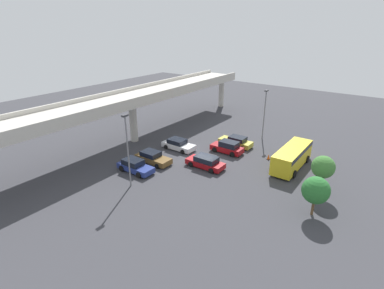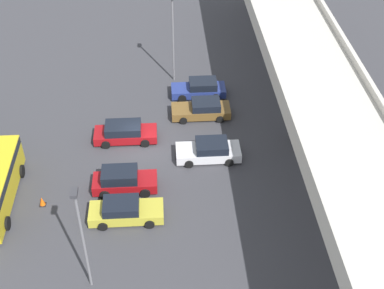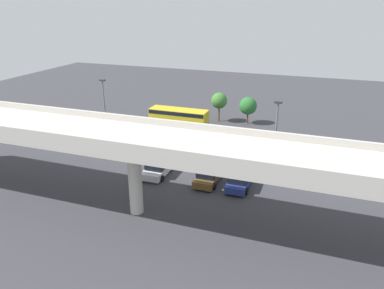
{
  "view_description": "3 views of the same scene",
  "coord_description": "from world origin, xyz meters",
  "px_view_note": "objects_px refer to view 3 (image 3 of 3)",
  "views": [
    {
      "loc": [
        -29.02,
        -19.46,
        16.51
      ],
      "look_at": [
        -0.41,
        1.36,
        2.16
      ],
      "focal_mm": 28.0,
      "sensor_mm": 36.0,
      "label": 1
    },
    {
      "loc": [
        31.82,
        1.88,
        25.94
      ],
      "look_at": [
        0.78,
        3.82,
        0.85
      ],
      "focal_mm": 50.0,
      "sensor_mm": 36.0,
      "label": 2
    },
    {
      "loc": [
        -13.63,
        36.46,
        16.6
      ],
      "look_at": [
        -1.16,
        2.07,
        2.47
      ],
      "focal_mm": 35.0,
      "sensor_mm": 36.0,
      "label": 3
    }
  ],
  "objects_px": {
    "parked_car_4": "(158,143)",
    "parked_car_0": "(240,180)",
    "shuttle_bus": "(179,116)",
    "parked_car_3": "(159,168)",
    "lamp_post_near_aisle": "(275,136)",
    "parked_car_2": "(202,149)",
    "traffic_cone": "(166,131)",
    "parked_car_5": "(136,141)",
    "tree_front_centre": "(219,101)",
    "lamp_post_mid_lot": "(104,104)",
    "parked_car_1": "(209,175)",
    "tree_front_left": "(248,106)"
  },
  "relations": [
    {
      "from": "parked_car_4",
      "to": "parked_car_0",
      "type": "bearing_deg",
      "value": 61.7
    },
    {
      "from": "parked_car_0",
      "to": "shuttle_bus",
      "type": "xyz_separation_m",
      "value": [
        12.15,
        -14.75,
        0.83
      ]
    },
    {
      "from": "parked_car_3",
      "to": "lamp_post_near_aisle",
      "type": "xyz_separation_m",
      "value": [
        -11.14,
        -2.22,
        4.05
      ]
    },
    {
      "from": "parked_car_2",
      "to": "traffic_cone",
      "type": "distance_m",
      "value": 8.67
    },
    {
      "from": "parked_car_2",
      "to": "parked_car_0",
      "type": "bearing_deg",
      "value": 43.16
    },
    {
      "from": "parked_car_2",
      "to": "parked_car_5",
      "type": "xyz_separation_m",
      "value": [
        8.39,
        0.3,
        -0.03
      ]
    },
    {
      "from": "tree_front_centre",
      "to": "parked_car_5",
      "type": "bearing_deg",
      "value": 63.5
    },
    {
      "from": "parked_car_3",
      "to": "lamp_post_mid_lot",
      "type": "distance_m",
      "value": 14.0
    },
    {
      "from": "parked_car_2",
      "to": "tree_front_centre",
      "type": "height_order",
      "value": "tree_front_centre"
    },
    {
      "from": "parked_car_3",
      "to": "parked_car_1",
      "type": "bearing_deg",
      "value": -88.88
    },
    {
      "from": "parked_car_5",
      "to": "traffic_cone",
      "type": "relative_size",
      "value": 6.93
    },
    {
      "from": "shuttle_bus",
      "to": "lamp_post_near_aisle",
      "type": "xyz_separation_m",
      "value": [
        -14.86,
        12.61,
        3.2
      ]
    },
    {
      "from": "parked_car_2",
      "to": "parked_car_4",
      "type": "distance_m",
      "value": 5.57
    },
    {
      "from": "parked_car_5",
      "to": "parked_car_0",
      "type": "bearing_deg",
      "value": 67.36
    },
    {
      "from": "parked_car_1",
      "to": "lamp_post_mid_lot",
      "type": "relative_size",
      "value": 0.64
    },
    {
      "from": "parked_car_4",
      "to": "lamp_post_mid_lot",
      "type": "height_order",
      "value": "lamp_post_mid_lot"
    },
    {
      "from": "parked_car_3",
      "to": "shuttle_bus",
      "type": "height_order",
      "value": "shuttle_bus"
    },
    {
      "from": "parked_car_5",
      "to": "shuttle_bus",
      "type": "xyz_separation_m",
      "value": [
        -2.1,
        -8.8,
        0.85
      ]
    },
    {
      "from": "parked_car_4",
      "to": "tree_front_left",
      "type": "relative_size",
      "value": 1.15
    },
    {
      "from": "shuttle_bus",
      "to": "traffic_cone",
      "type": "relative_size",
      "value": 11.62
    },
    {
      "from": "parked_car_3",
      "to": "tree_front_left",
      "type": "bearing_deg",
      "value": -14.04
    },
    {
      "from": "lamp_post_near_aisle",
      "to": "tree_front_centre",
      "type": "height_order",
      "value": "lamp_post_near_aisle"
    },
    {
      "from": "parked_car_3",
      "to": "traffic_cone",
      "type": "xyz_separation_m",
      "value": [
        4.23,
        -11.69,
        -0.36
      ]
    },
    {
      "from": "parked_car_0",
      "to": "shuttle_bus",
      "type": "height_order",
      "value": "shuttle_bus"
    },
    {
      "from": "parked_car_2",
      "to": "lamp_post_near_aisle",
      "type": "relative_size",
      "value": 0.6
    },
    {
      "from": "parked_car_4",
      "to": "traffic_cone",
      "type": "height_order",
      "value": "parked_car_4"
    },
    {
      "from": "tree_front_left",
      "to": "parked_car_2",
      "type": "bearing_deg",
      "value": 79.98
    },
    {
      "from": "parked_car_3",
      "to": "lamp_post_near_aisle",
      "type": "distance_m",
      "value": 12.06
    },
    {
      "from": "parked_car_5",
      "to": "shuttle_bus",
      "type": "distance_m",
      "value": 9.09
    },
    {
      "from": "parked_car_4",
      "to": "lamp_post_near_aisle",
      "type": "xyz_separation_m",
      "value": [
        -14.14,
        4.01,
        3.94
      ]
    },
    {
      "from": "lamp_post_near_aisle",
      "to": "lamp_post_mid_lot",
      "type": "xyz_separation_m",
      "value": [
        22.12,
        -5.62,
        -0.29
      ]
    },
    {
      "from": "tree_front_left",
      "to": "traffic_cone",
      "type": "distance_m",
      "value": 12.45
    },
    {
      "from": "parked_car_5",
      "to": "lamp_post_mid_lot",
      "type": "relative_size",
      "value": 0.64
    },
    {
      "from": "lamp_post_mid_lot",
      "to": "parked_car_3",
      "type": "bearing_deg",
      "value": 144.44
    },
    {
      "from": "lamp_post_near_aisle",
      "to": "tree_front_left",
      "type": "bearing_deg",
      "value": -70.57
    },
    {
      "from": "parked_car_3",
      "to": "shuttle_bus",
      "type": "relative_size",
      "value": 0.59
    },
    {
      "from": "parked_car_1",
      "to": "parked_car_5",
      "type": "relative_size",
      "value": 0.99
    },
    {
      "from": "parked_car_0",
      "to": "parked_car_5",
      "type": "bearing_deg",
      "value": 67.36
    },
    {
      "from": "parked_car_5",
      "to": "tree_front_centre",
      "type": "relative_size",
      "value": 1.14
    },
    {
      "from": "lamp_post_mid_lot",
      "to": "parked_car_1",
      "type": "bearing_deg",
      "value": 154.64
    },
    {
      "from": "lamp_post_near_aisle",
      "to": "parked_car_0",
      "type": "bearing_deg",
      "value": 38.22
    },
    {
      "from": "parked_car_2",
      "to": "traffic_cone",
      "type": "relative_size",
      "value": 6.91
    },
    {
      "from": "parked_car_4",
      "to": "tree_front_centre",
      "type": "xyz_separation_m",
      "value": [
        -3.8,
        -13.08,
        2.3
      ]
    },
    {
      "from": "lamp_post_mid_lot",
      "to": "parked_car_5",
      "type": "bearing_deg",
      "value": 160.56
    },
    {
      "from": "parked_car_0",
      "to": "tree_front_centre",
      "type": "relative_size",
      "value": 1.09
    },
    {
      "from": "lamp_post_mid_lot",
      "to": "traffic_cone",
      "type": "relative_size",
      "value": 10.75
    },
    {
      "from": "parked_car_0",
      "to": "parked_car_2",
      "type": "height_order",
      "value": "parked_car_0"
    },
    {
      "from": "parked_car_1",
      "to": "tree_front_left",
      "type": "distance_m",
      "value": 19.78
    },
    {
      "from": "parked_car_5",
      "to": "parked_car_4",
      "type": "bearing_deg",
      "value": 94.16
    },
    {
      "from": "shuttle_bus",
      "to": "traffic_cone",
      "type": "distance_m",
      "value": 3.4
    }
  ]
}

